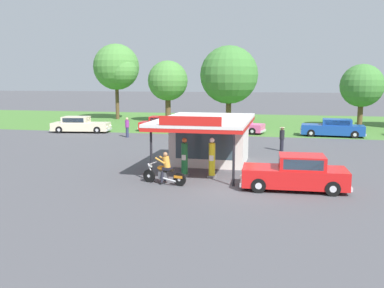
{
  "coord_description": "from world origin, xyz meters",
  "views": [
    {
      "loc": [
        2.27,
        -18.97,
        5.0
      ],
      "look_at": [
        -2.69,
        3.73,
        1.4
      ],
      "focal_mm": 38.92,
      "sensor_mm": 36.0,
      "label": 1
    }
  ],
  "objects_px": {
    "parked_car_back_row_left": "(333,128)",
    "parked_car_back_row_far_left": "(80,125)",
    "motorcycle_with_rider": "(165,171)",
    "gas_pump_nearside": "(185,158)",
    "bystander_chatting_near_pumps": "(282,138)",
    "gas_pump_offside": "(212,159)",
    "featured_classic_sedan": "(295,174)",
    "bystander_standing_back_lot": "(127,127)",
    "parked_car_back_row_centre_right": "(163,124)",
    "parked_car_back_row_centre_left": "(238,126)"
  },
  "relations": [
    {
      "from": "bystander_standing_back_lot",
      "to": "bystander_chatting_near_pumps",
      "type": "bearing_deg",
      "value": -18.16
    },
    {
      "from": "motorcycle_with_rider",
      "to": "bystander_chatting_near_pumps",
      "type": "xyz_separation_m",
      "value": [
        5.47,
        10.86,
        0.27
      ]
    },
    {
      "from": "parked_car_back_row_centre_right",
      "to": "bystander_standing_back_lot",
      "type": "height_order",
      "value": "bystander_standing_back_lot"
    },
    {
      "from": "gas_pump_nearside",
      "to": "bystander_chatting_near_pumps",
      "type": "bearing_deg",
      "value": 60.93
    },
    {
      "from": "parked_car_back_row_far_left",
      "to": "bystander_standing_back_lot",
      "type": "bearing_deg",
      "value": -22.89
    },
    {
      "from": "motorcycle_with_rider",
      "to": "parked_car_back_row_left",
      "type": "distance_m",
      "value": 22.06
    },
    {
      "from": "motorcycle_with_rider",
      "to": "parked_car_back_row_centre_right",
      "type": "bearing_deg",
      "value": 106.38
    },
    {
      "from": "parked_car_back_row_left",
      "to": "featured_classic_sedan",
      "type": "bearing_deg",
      "value": -101.05
    },
    {
      "from": "parked_car_back_row_left",
      "to": "bystander_standing_back_lot",
      "type": "distance_m",
      "value": 18.26
    },
    {
      "from": "bystander_standing_back_lot",
      "to": "parked_car_back_row_far_left",
      "type": "bearing_deg",
      "value": 157.11
    },
    {
      "from": "featured_classic_sedan",
      "to": "parked_car_back_row_centre_right",
      "type": "height_order",
      "value": "featured_classic_sedan"
    },
    {
      "from": "featured_classic_sedan",
      "to": "parked_car_back_row_centre_left",
      "type": "distance_m",
      "value": 20.59
    },
    {
      "from": "gas_pump_nearside",
      "to": "parked_car_back_row_left",
      "type": "distance_m",
      "value": 20.09
    },
    {
      "from": "motorcycle_with_rider",
      "to": "featured_classic_sedan",
      "type": "height_order",
      "value": "featured_classic_sedan"
    },
    {
      "from": "gas_pump_offside",
      "to": "parked_car_back_row_left",
      "type": "xyz_separation_m",
      "value": [
        7.94,
        17.76,
        -0.22
      ]
    },
    {
      "from": "parked_car_back_row_left",
      "to": "parked_car_back_row_far_left",
      "type": "relative_size",
      "value": 0.98
    },
    {
      "from": "gas_pump_nearside",
      "to": "featured_classic_sedan",
      "type": "height_order",
      "value": "gas_pump_nearside"
    },
    {
      "from": "featured_classic_sedan",
      "to": "bystander_chatting_near_pumps",
      "type": "relative_size",
      "value": 2.89
    },
    {
      "from": "motorcycle_with_rider",
      "to": "parked_car_back_row_centre_right",
      "type": "xyz_separation_m",
      "value": [
        -5.99,
        20.37,
        0.0
      ]
    },
    {
      "from": "parked_car_back_row_centre_left",
      "to": "parked_car_back_row_left",
      "type": "bearing_deg",
      "value": -4.46
    },
    {
      "from": "gas_pump_nearside",
      "to": "parked_car_back_row_left",
      "type": "height_order",
      "value": "gas_pump_nearside"
    },
    {
      "from": "gas_pump_offside",
      "to": "bystander_chatting_near_pumps",
      "type": "bearing_deg",
      "value": 68.57
    },
    {
      "from": "gas_pump_nearside",
      "to": "parked_car_back_row_centre_left",
      "type": "xyz_separation_m",
      "value": [
        0.89,
        18.43,
        -0.24
      ]
    },
    {
      "from": "parked_car_back_row_centre_right",
      "to": "bystander_chatting_near_pumps",
      "type": "height_order",
      "value": "bystander_chatting_near_pumps"
    },
    {
      "from": "parked_car_back_row_left",
      "to": "parked_car_back_row_centre_left",
      "type": "bearing_deg",
      "value": 175.54
    },
    {
      "from": "parked_car_back_row_centre_right",
      "to": "parked_car_back_row_left",
      "type": "bearing_deg",
      "value": -2.37
    },
    {
      "from": "motorcycle_with_rider",
      "to": "parked_car_back_row_centre_right",
      "type": "height_order",
      "value": "motorcycle_with_rider"
    },
    {
      "from": "gas_pump_nearside",
      "to": "parked_car_back_row_centre_right",
      "type": "xyz_separation_m",
      "value": [
        -6.51,
        18.42,
        -0.27
      ]
    },
    {
      "from": "motorcycle_with_rider",
      "to": "parked_car_back_row_left",
      "type": "height_order",
      "value": "motorcycle_with_rider"
    },
    {
      "from": "parked_car_back_row_centre_right",
      "to": "parked_car_back_row_centre_left",
      "type": "bearing_deg",
      "value": 0.03
    },
    {
      "from": "bystander_chatting_near_pumps",
      "to": "gas_pump_nearside",
      "type": "bearing_deg",
      "value": -119.07
    },
    {
      "from": "parked_car_back_row_centre_left",
      "to": "gas_pump_offside",
      "type": "bearing_deg",
      "value": -88.24
    },
    {
      "from": "gas_pump_nearside",
      "to": "bystander_chatting_near_pumps",
      "type": "relative_size",
      "value": 1.18
    },
    {
      "from": "parked_car_back_row_centre_left",
      "to": "parked_car_back_row_far_left",
      "type": "xyz_separation_m",
      "value": [
        -14.92,
        -2.74,
        0.01
      ]
    },
    {
      "from": "motorcycle_with_rider",
      "to": "parked_car_back_row_far_left",
      "type": "xyz_separation_m",
      "value": [
        -13.51,
        17.63,
        0.04
      ]
    },
    {
      "from": "gas_pump_offside",
      "to": "parked_car_back_row_centre_right",
      "type": "xyz_separation_m",
      "value": [
        -7.96,
        18.42,
        -0.29
      ]
    },
    {
      "from": "gas_pump_offside",
      "to": "motorcycle_with_rider",
      "type": "height_order",
      "value": "gas_pump_offside"
    },
    {
      "from": "parked_car_back_row_far_left",
      "to": "bystander_standing_back_lot",
      "type": "relative_size",
      "value": 3.29
    },
    {
      "from": "motorcycle_with_rider",
      "to": "bystander_standing_back_lot",
      "type": "relative_size",
      "value": 1.31
    },
    {
      "from": "gas_pump_nearside",
      "to": "parked_car_back_row_left",
      "type": "xyz_separation_m",
      "value": [
        9.39,
        17.76,
        -0.2
      ]
    },
    {
      "from": "bystander_chatting_near_pumps",
      "to": "motorcycle_with_rider",
      "type": "bearing_deg",
      "value": -116.75
    },
    {
      "from": "featured_classic_sedan",
      "to": "bystander_standing_back_lot",
      "type": "bearing_deg",
      "value": 133.07
    },
    {
      "from": "parked_car_back_row_far_left",
      "to": "bystander_chatting_near_pumps",
      "type": "xyz_separation_m",
      "value": [
        18.99,
        -6.77,
        0.23
      ]
    },
    {
      "from": "featured_classic_sedan",
      "to": "parked_car_back_row_centre_left",
      "type": "xyz_separation_m",
      "value": [
        -4.72,
        20.05,
        -0.05
      ]
    },
    {
      "from": "motorcycle_with_rider",
      "to": "parked_car_back_row_left",
      "type": "relative_size",
      "value": 0.41
    },
    {
      "from": "featured_classic_sedan",
      "to": "parked_car_back_row_far_left",
      "type": "relative_size",
      "value": 0.86
    },
    {
      "from": "gas_pump_offside",
      "to": "parked_car_back_row_far_left",
      "type": "distance_m",
      "value": 22.04
    },
    {
      "from": "parked_car_back_row_centre_right",
      "to": "parked_car_back_row_far_left",
      "type": "bearing_deg",
      "value": -159.99
    },
    {
      "from": "parked_car_back_row_centre_left",
      "to": "parked_car_back_row_left",
      "type": "height_order",
      "value": "parked_car_back_row_left"
    },
    {
      "from": "gas_pump_offside",
      "to": "parked_car_back_row_centre_left",
      "type": "bearing_deg",
      "value": 91.76
    }
  ]
}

